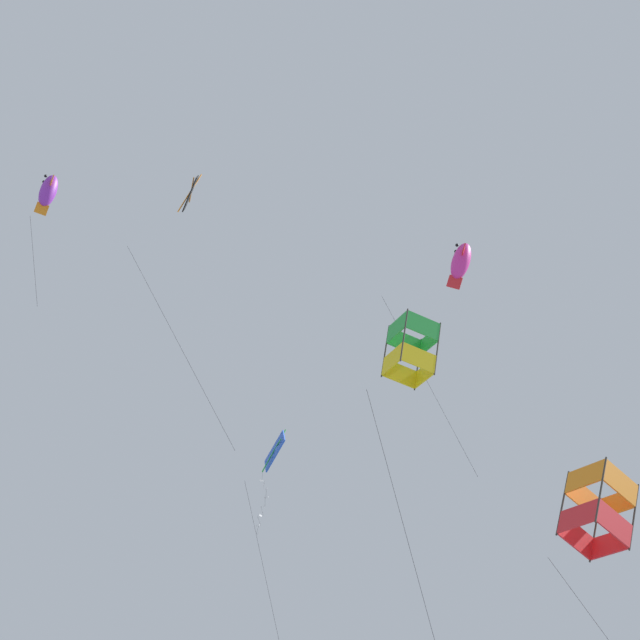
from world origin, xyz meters
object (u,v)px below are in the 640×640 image
at_px(kite_box_highest, 598,510).
at_px(kite_diamond_upper_right, 190,196).
at_px(kite_diamond_near_left, 275,453).
at_px(kite_box_far_centre, 411,351).
at_px(kite_fish_low_drifter, 461,262).
at_px(kite_fish_mid_left, 48,191).

bearing_deg(kite_box_highest, kite_diamond_upper_right, 48.31).
bearing_deg(kite_diamond_near_left, kite_box_far_centre, 150.92).
bearing_deg(kite_box_far_centre, kite_diamond_near_left, -10.29).
distance_m(kite_box_far_centre, kite_fish_low_drifter, 15.97).
height_order(kite_box_far_centre, kite_box_highest, kite_box_far_centre).
relative_size(kite_box_far_centre, kite_fish_mid_left, 1.91).
bearing_deg(kite_box_highest, kite_diamond_near_left, 4.49).
xyz_separation_m(kite_diamond_upper_right, kite_fish_mid_left, (-4.80, -1.89, 0.90)).
height_order(kite_fish_mid_left, kite_box_highest, kite_fish_mid_left).
bearing_deg(kite_fish_mid_left, kite_box_far_centre, -140.30).
xyz_separation_m(kite_diamond_upper_right, kite_box_far_centre, (8.30, -0.76, -8.47)).
distance_m(kite_diamond_upper_right, kite_fish_low_drifter, 12.14).
bearing_deg(kite_fish_mid_left, kite_fish_low_drifter, -91.73).
bearing_deg(kite_diamond_near_left, kite_fish_low_drifter, -155.76).
bearing_deg(kite_diamond_upper_right, kite_box_far_centre, -162.06).
relative_size(kite_box_far_centre, kite_fish_low_drifter, 1.09).
height_order(kite_diamond_near_left, kite_box_far_centre, kite_diamond_near_left).
relative_size(kite_diamond_upper_right, kite_fish_low_drifter, 1.05).
bearing_deg(kite_box_far_centre, kite_fish_low_drifter, -41.28).
bearing_deg(kite_diamond_upper_right, kite_fish_low_drifter, -90.20).
bearing_deg(kite_diamond_near_left, kite_box_highest, 176.50).
relative_size(kite_box_highest, kite_fish_low_drifter, 0.72).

